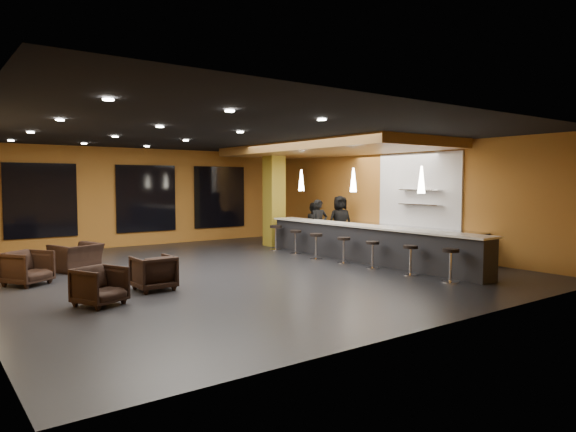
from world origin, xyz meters
TOP-DOWN VIEW (x-y plane):
  - floor at (0.00, 0.00)m, footprint 12.00×13.00m
  - ceiling at (0.00, 0.00)m, footprint 12.00×13.00m
  - wall_back at (0.00, 6.55)m, footprint 12.00×0.10m
  - wall_front at (0.00, -6.55)m, footprint 12.00×0.10m
  - wall_right at (6.05, 0.00)m, footprint 0.10×13.00m
  - wood_soffit at (4.00, 1.00)m, footprint 3.60×8.00m
  - window_left at (-3.50, 6.44)m, footprint 2.20×0.06m
  - window_center at (0.00, 6.44)m, footprint 2.20×0.06m
  - window_right at (3.00, 6.44)m, footprint 2.20×0.06m
  - tile_backsplash at (5.96, -1.00)m, footprint 0.06×3.20m
  - bar_counter at (3.65, -1.00)m, footprint 0.60×8.00m
  - bar_top at (3.65, -1.00)m, footprint 0.78×8.10m
  - prep_counter at (5.65, -0.50)m, footprint 0.70×6.00m
  - prep_top at (5.65, -0.50)m, footprint 0.72×6.00m
  - wall_shelf_lower at (5.82, -1.20)m, footprint 0.30×1.50m
  - wall_shelf_upper at (5.82, -1.20)m, footprint 0.30×1.50m
  - column at (3.65, 3.60)m, footprint 0.60×0.60m
  - pendant_0 at (3.65, -3.00)m, footprint 0.20×0.20m
  - pendant_1 at (3.65, -0.50)m, footprint 0.20×0.20m
  - pendant_2 at (3.65, 2.00)m, footprint 0.20×0.20m
  - staff_a at (4.15, 1.67)m, footprint 0.69×0.52m
  - staff_b at (4.56, 2.40)m, footprint 0.94×0.84m
  - staff_c at (5.25, 1.84)m, footprint 1.01×0.80m
  - armchair_a at (-4.08, -1.90)m, footprint 1.03×1.04m
  - armchair_b at (-2.77, -1.18)m, footprint 0.81×0.83m
  - armchair_c at (-4.83, 0.98)m, footprint 1.15×1.16m
  - armchair_d at (-3.48, 2.29)m, footprint 1.35×1.27m
  - bar_stool_0 at (2.99, -4.41)m, footprint 0.40×0.40m
  - bar_stool_1 at (2.98, -3.25)m, footprint 0.37×0.37m
  - bar_stool_2 at (2.95, -2.00)m, footprint 0.37×0.37m
  - bar_stool_3 at (2.91, -0.91)m, footprint 0.38×0.38m
  - bar_stool_4 at (2.75, 0.12)m, footprint 0.39×0.39m
  - bar_stool_5 at (2.96, 1.39)m, footprint 0.39×0.39m
  - bar_stool_6 at (2.99, 2.54)m, footprint 0.43×0.43m

SIDE VIEW (x-z plane):
  - floor at x=0.00m, z-range -0.10..0.00m
  - armchair_d at x=-3.48m, z-range 0.00..0.70m
  - armchair_a at x=-4.08m, z-range 0.00..0.72m
  - armchair_b at x=-2.77m, z-range 0.00..0.74m
  - armchair_c at x=-4.83m, z-range 0.00..0.77m
  - prep_counter at x=5.65m, z-range 0.00..0.86m
  - bar_stool_2 at x=2.95m, z-range 0.10..0.83m
  - bar_stool_1 at x=2.98m, z-range 0.10..0.84m
  - bar_stool_3 at x=2.91m, z-range 0.10..0.85m
  - bar_stool_5 at x=2.96m, z-range 0.11..0.87m
  - bar_stool_4 at x=2.75m, z-range 0.11..0.88m
  - bar_counter at x=3.65m, z-range 0.00..1.00m
  - bar_stool_0 at x=2.99m, z-range 0.11..0.89m
  - bar_stool_6 at x=2.99m, z-range 0.12..0.96m
  - staff_b at x=4.56m, z-range 0.00..1.57m
  - staff_a at x=4.15m, z-range 0.00..1.71m
  - prep_top at x=5.65m, z-range 0.87..0.90m
  - staff_c at x=5.25m, z-range 0.00..1.81m
  - bar_top at x=3.65m, z-range 1.00..1.05m
  - wall_shelf_lower at x=5.82m, z-range 1.59..1.61m
  - window_left at x=-3.50m, z-range 0.50..2.90m
  - window_center at x=0.00m, z-range 0.50..2.90m
  - window_right at x=3.00m, z-range 0.50..2.90m
  - wall_back at x=0.00m, z-range 0.00..3.50m
  - wall_front at x=0.00m, z-range 0.00..3.50m
  - wall_right at x=6.05m, z-range 0.00..3.50m
  - column at x=3.65m, z-range 0.00..3.50m
  - tile_backsplash at x=5.96m, z-range 0.80..3.20m
  - wall_shelf_upper at x=5.82m, z-range 2.03..2.06m
  - pendant_0 at x=3.65m, z-range 2.00..2.70m
  - pendant_1 at x=3.65m, z-range 2.00..2.70m
  - pendant_2 at x=3.65m, z-range 2.00..2.70m
  - wood_soffit at x=4.00m, z-range 3.22..3.50m
  - ceiling at x=0.00m, z-range 3.50..3.60m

